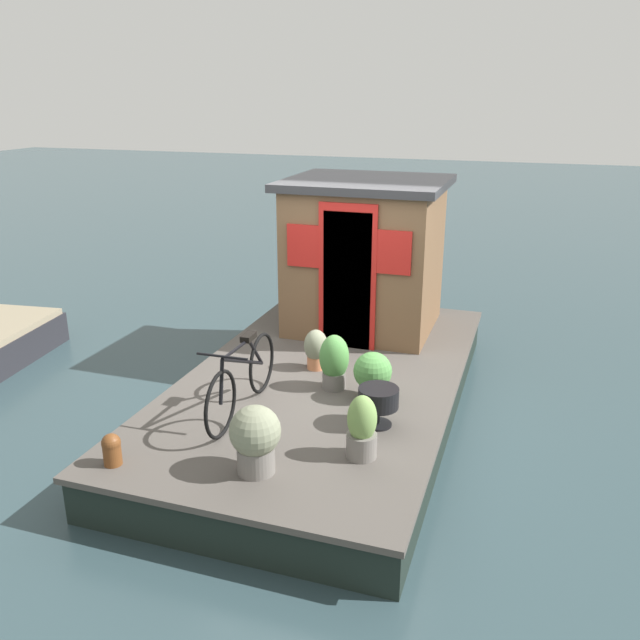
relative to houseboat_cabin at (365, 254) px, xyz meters
The scene contains 11 objects.
ground_plane 2.23m from the houseboat_cabin, behind, with size 60.00×60.00×0.00m, color #2D4247.
houseboat_deck 2.08m from the houseboat_cabin, behind, with size 5.55×2.96×0.49m.
houseboat_cabin is the anchor object (origin of this frame).
bicycle 2.95m from the houseboat_cabin, behind, with size 1.66×0.50×0.78m.
potted_plant_mint 1.76m from the houseboat_cabin, behind, with size 0.27×0.27×0.47m.
potted_plant_sage 2.14m from the houseboat_cabin, behind, with size 0.32×0.32×0.60m.
potted_plant_thyme 2.36m from the houseboat_cabin, 162.76° to the right, with size 0.40×0.40×0.51m.
potted_plant_succulent 3.49m from the houseboat_cabin, 165.37° to the right, with size 0.27×0.27×0.59m.
potted_plant_basil 3.87m from the houseboat_cabin, behind, with size 0.43×0.43×0.60m.
charcoal_grill 2.92m from the houseboat_cabin, 162.28° to the right, with size 0.39×0.39×0.39m.
mooring_bollard 4.33m from the houseboat_cabin, 164.60° to the left, with size 0.16×0.16×0.29m.
Camera 1 is at (-6.56, -2.12, 3.52)m, focal length 37.03 mm.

